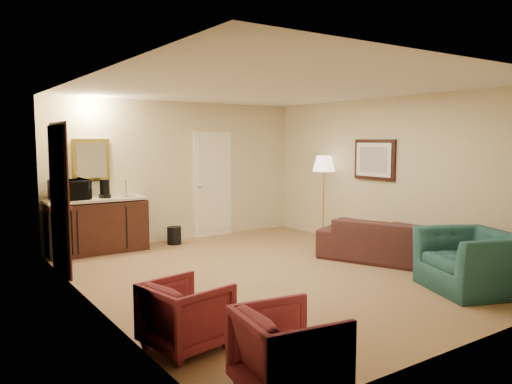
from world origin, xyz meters
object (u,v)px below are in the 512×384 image
wetbar_cabinet (98,226)px  floor_lamp (323,198)px  coffee_table (363,242)px  coffee_maker (105,189)px  rose_chair_far (289,348)px  teal_armchair (472,251)px  microwave (70,188)px  rose_chair_near (186,311)px  waste_bin (174,235)px  sofa (395,234)px

wetbar_cabinet → floor_lamp: (3.85, -1.32, 0.34)m
coffee_table → coffee_maker: (-3.32, 2.71, 0.84)m
rose_chair_far → wetbar_cabinet: bearing=5.8°
teal_armchair → microwave: size_ratio=1.94×
wetbar_cabinet → coffee_table: (3.45, -2.72, -0.22)m
wetbar_cabinet → rose_chair_far: (-0.25, -5.52, -0.10)m
rose_chair_near → microwave: 4.44m
rose_chair_far → waste_bin: size_ratio=2.28×
rose_chair_far → microwave: microwave is taller
floor_lamp → waste_bin: bearing=153.8°
coffee_table → microwave: size_ratio=1.41×
coffee_table → rose_chair_far: bearing=-142.9°
teal_armchair → rose_chair_near: (-3.75, 0.44, -0.16)m
coffee_maker → rose_chair_near: bearing=-78.6°
microwave → wetbar_cabinet: bearing=-8.6°
rose_chair_far → floor_lamp: (4.10, 4.20, 0.44)m
microwave → floor_lamp: bearing=-20.4°
waste_bin → microwave: 2.02m
microwave → coffee_table: bearing=-38.3°
sofa → teal_armchair: teal_armchair is taller
wetbar_cabinet → waste_bin: size_ratio=5.13×
wetbar_cabinet → teal_armchair: teal_armchair is taller
wetbar_cabinet → sofa: (3.60, -3.25, -0.01)m
rose_chair_far → floor_lamp: floor_lamp is taller
coffee_table → floor_lamp: 1.56m
coffee_table → waste_bin: (-2.10, 2.63, -0.08)m
rose_chair_far → waste_bin: bearing=-8.0°
rose_chair_near → waste_bin: rose_chair_near is taller
coffee_table → floor_lamp: floor_lamp is taller
teal_armchair → microwave: bearing=-121.3°
rose_chair_near → waste_bin: (1.85, 4.24, -0.18)m
coffee_maker → teal_armchair: bearing=-37.0°
sofa → rose_chair_near: bearing=81.1°
wetbar_cabinet → microwave: (-0.42, 0.04, 0.66)m
rose_chair_near → floor_lamp: size_ratio=0.43×
wetbar_cabinet → teal_armchair: (3.25, -4.77, 0.04)m
teal_armchair → coffee_table: teal_armchair is taller
sofa → waste_bin: 3.89m
rose_chair_far → sofa: bearing=-51.1°
rose_chair_near → coffee_maker: size_ratio=2.20×
wetbar_cabinet → teal_armchair: 5.77m
coffee_table → waste_bin: size_ratio=2.60×
sofa → microwave: microwave is taller
wetbar_cabinet → rose_chair_far: wetbar_cabinet is taller
coffee_table → microwave: (-3.87, 2.77, 0.88)m
floor_lamp → waste_bin: 2.86m
teal_armchair → coffee_table: size_ratio=1.38×
microwave → sofa: bearing=-42.0°
floor_lamp → coffee_table: bearing=-105.9°
teal_armchair → rose_chair_near: bearing=-75.4°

